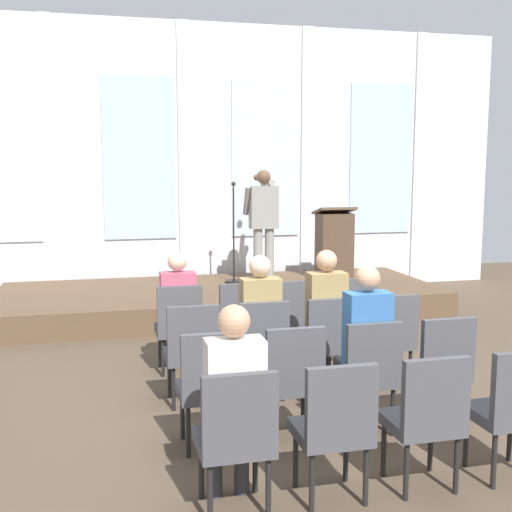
{
  "coord_description": "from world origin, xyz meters",
  "views": [
    {
      "loc": [
        -1.73,
        -4.87,
        2.15
      ],
      "look_at": [
        0.21,
        3.05,
        1.0
      ],
      "focal_mm": 45.25,
      "sensor_mm": 36.0,
      "label": 1
    }
  ],
  "objects_px": {
    "chair_r2_c1": "(291,376)",
    "chair_r3_c0": "(236,432)",
    "chair_r3_c3": "(512,405)",
    "chair_r1_c2": "(327,339)",
    "chair_r3_c2": "(427,413)",
    "audience_r3_c0": "(233,397)",
    "lectern": "(334,245)",
    "chair_r2_c0": "(210,382)",
    "mic_stand": "(234,261)",
    "chair_r3_c1": "(335,423)",
    "audience_r1_c2": "(325,314)",
    "chair_r1_c0": "(192,348)",
    "chair_r2_c3": "(440,364)",
    "speaker": "(263,218)",
    "audience_r1_c1": "(259,319)",
    "audience_r0_c0": "(178,305)",
    "chair_r2_c2": "(368,369)",
    "audience_r2_c2": "(365,340)",
    "chair_r0_c3": "(352,313)",
    "chair_r1_c1": "(261,343)",
    "chair_r0_c2": "(297,316)",
    "chair_r0_c0": "(179,323)",
    "chair_r0_c1": "(239,319)",
    "chair_r1_c3": "(390,334)"
  },
  "relations": [
    {
      "from": "chair_r2_c0",
      "to": "audience_r2_c2",
      "type": "distance_m",
      "value": 1.3
    },
    {
      "from": "audience_r3_c0",
      "to": "chair_r0_c0",
      "type": "bearing_deg",
      "value": 90.0
    },
    {
      "from": "lectern",
      "to": "chair_r2_c0",
      "type": "height_order",
      "value": "lectern"
    },
    {
      "from": "chair_r2_c3",
      "to": "chair_r3_c3",
      "type": "xyz_separation_m",
      "value": [
        0.0,
        -0.95,
        0.0
      ]
    },
    {
      "from": "chair_r3_c3",
      "to": "audience_r2_c2",
      "type": "bearing_deg",
      "value": 121.86
    },
    {
      "from": "chair_r0_c0",
      "to": "chair_r1_c3",
      "type": "height_order",
      "value": "same"
    },
    {
      "from": "chair_r0_c2",
      "to": "chair_r2_c0",
      "type": "bearing_deg",
      "value": -123.94
    },
    {
      "from": "chair_r2_c1",
      "to": "chair_r3_c0",
      "type": "bearing_deg",
      "value": -123.94
    },
    {
      "from": "chair_r2_c2",
      "to": "chair_r2_c3",
      "type": "bearing_deg",
      "value": 0.0
    },
    {
      "from": "chair_r1_c2",
      "to": "chair_r2_c2",
      "type": "bearing_deg",
      "value": -90.0
    },
    {
      "from": "chair_r0_c2",
      "to": "chair_r2_c2",
      "type": "distance_m",
      "value": 1.9
    },
    {
      "from": "mic_stand",
      "to": "chair_r3_c3",
      "type": "distance_m",
      "value": 6.0
    },
    {
      "from": "chair_r3_c2",
      "to": "audience_r1_c2",
      "type": "bearing_deg",
      "value": 90.0
    },
    {
      "from": "audience_r1_c2",
      "to": "chair_r2_c2",
      "type": "bearing_deg",
      "value": -90.0
    },
    {
      "from": "audience_r1_c1",
      "to": "chair_r2_c2",
      "type": "height_order",
      "value": "audience_r1_c1"
    },
    {
      "from": "chair_r1_c2",
      "to": "chair_r3_c2",
      "type": "relative_size",
      "value": 1.0
    },
    {
      "from": "speaker",
      "to": "chair_r3_c0",
      "type": "relative_size",
      "value": 1.84
    },
    {
      "from": "chair_r0_c0",
      "to": "chair_r0_c1",
      "type": "xyz_separation_m",
      "value": [
        0.64,
        0.0,
        0.0
      ]
    },
    {
      "from": "speaker",
      "to": "audience_r1_c1",
      "type": "relative_size",
      "value": 1.29
    },
    {
      "from": "chair_r1_c2",
      "to": "chair_r2_c0",
      "type": "xyz_separation_m",
      "value": [
        -1.28,
        -0.95,
        0.0
      ]
    },
    {
      "from": "chair_r2_c2",
      "to": "chair_r3_c2",
      "type": "relative_size",
      "value": 1.0
    },
    {
      "from": "mic_stand",
      "to": "audience_r0_c0",
      "type": "height_order",
      "value": "mic_stand"
    },
    {
      "from": "chair_r1_c2",
      "to": "chair_r3_c0",
      "type": "bearing_deg",
      "value": -123.94
    },
    {
      "from": "speaker",
      "to": "chair_r3_c0",
      "type": "xyz_separation_m",
      "value": [
        -1.66,
        -5.78,
        -0.83
      ]
    },
    {
      "from": "chair_r0_c1",
      "to": "chair_r3_c2",
      "type": "height_order",
      "value": "same"
    },
    {
      "from": "audience_r3_c0",
      "to": "chair_r3_c1",
      "type": "xyz_separation_m",
      "value": [
        0.64,
        -0.08,
        -0.2
      ]
    },
    {
      "from": "chair_r0_c3",
      "to": "chair_r3_c3",
      "type": "bearing_deg",
      "value": -90.0
    },
    {
      "from": "chair_r2_c1",
      "to": "chair_r3_c3",
      "type": "bearing_deg",
      "value": -36.61
    },
    {
      "from": "mic_stand",
      "to": "audience_r3_c0",
      "type": "xyz_separation_m",
      "value": [
        -1.23,
        -5.87,
        0.04
      ]
    },
    {
      "from": "chair_r1_c0",
      "to": "chair_r2_c3",
      "type": "xyz_separation_m",
      "value": [
        1.92,
        -0.95,
        0.0
      ]
    },
    {
      "from": "audience_r1_c2",
      "to": "chair_r0_c3",
      "type": "bearing_deg",
      "value": 53.73
    },
    {
      "from": "chair_r1_c1",
      "to": "chair_r3_c3",
      "type": "bearing_deg",
      "value": -56.06
    },
    {
      "from": "audience_r1_c2",
      "to": "mic_stand",
      "type": "bearing_deg",
      "value": 90.66
    },
    {
      "from": "mic_stand",
      "to": "chair_r1_c1",
      "type": "relative_size",
      "value": 1.65
    },
    {
      "from": "audience_r0_c0",
      "to": "chair_r3_c3",
      "type": "bearing_deg",
      "value": -56.83
    },
    {
      "from": "chair_r2_c3",
      "to": "chair_r1_c2",
      "type": "bearing_deg",
      "value": 123.94
    },
    {
      "from": "chair_r2_c1",
      "to": "audience_r2_c2",
      "type": "distance_m",
      "value": 0.68
    },
    {
      "from": "lectern",
      "to": "audience_r0_c0",
      "type": "relative_size",
      "value": 0.91
    },
    {
      "from": "chair_r2_c2",
      "to": "audience_r3_c0",
      "type": "height_order",
      "value": "audience_r3_c0"
    },
    {
      "from": "audience_r0_c0",
      "to": "chair_r3_c3",
      "type": "height_order",
      "value": "audience_r0_c0"
    },
    {
      "from": "chair_r3_c1",
      "to": "lectern",
      "type": "bearing_deg",
      "value": 69.45
    },
    {
      "from": "mic_stand",
      "to": "audience_r0_c0",
      "type": "relative_size",
      "value": 1.22
    },
    {
      "from": "chair_r3_c0",
      "to": "audience_r3_c0",
      "type": "height_order",
      "value": "audience_r3_c0"
    },
    {
      "from": "audience_r0_c0",
      "to": "chair_r2_c0",
      "type": "height_order",
      "value": "audience_r0_c0"
    },
    {
      "from": "chair_r0_c2",
      "to": "chair_r3_c1",
      "type": "bearing_deg",
      "value": -102.64
    },
    {
      "from": "chair_r3_c2",
      "to": "audience_r3_c0",
      "type": "bearing_deg",
      "value": 176.36
    },
    {
      "from": "lectern",
      "to": "chair_r1_c3",
      "type": "relative_size",
      "value": 1.23
    },
    {
      "from": "chair_r0_c1",
      "to": "chair_r3_c1",
      "type": "xyz_separation_m",
      "value": [
        0.0,
        -2.85,
        0.0
      ]
    },
    {
      "from": "chair_r1_c1",
      "to": "chair_r3_c1",
      "type": "bearing_deg",
      "value": -90.0
    },
    {
      "from": "speaker",
      "to": "audience_r1_c2",
      "type": "bearing_deg",
      "value": -95.66
    }
  ]
}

